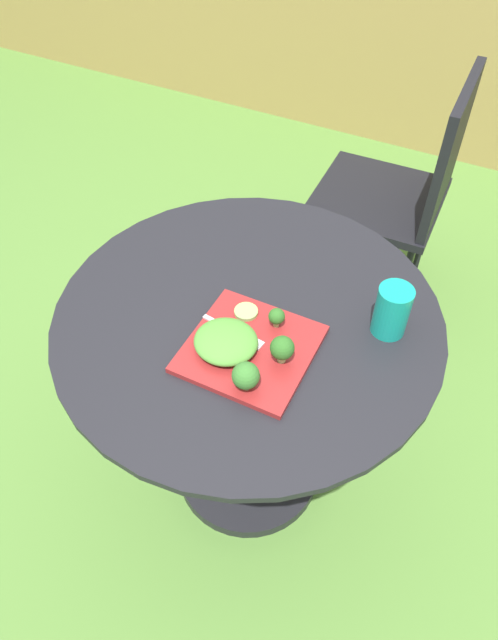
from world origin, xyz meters
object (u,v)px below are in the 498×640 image
object	(u,v)px
patio_chair	(407,183)
salad_plate	(250,349)
drinking_glass	(391,313)
fork	(238,334)

from	to	relation	value
patio_chair	salad_plate	xyz separation A→B (m)	(-0.08, -1.06, 0.21)
salad_plate	drinking_glass	bearing A→B (deg)	38.01
salad_plate	drinking_glass	distance (m)	0.31
patio_chair	salad_plate	bearing A→B (deg)	-94.28
salad_plate	patio_chair	bearing A→B (deg)	85.72
patio_chair	drinking_glass	size ratio (longest dim) A/B	7.44
patio_chair	salad_plate	distance (m)	1.09
salad_plate	drinking_glass	size ratio (longest dim) A/B	2.15
drinking_glass	salad_plate	bearing A→B (deg)	-141.99
salad_plate	fork	size ratio (longest dim) A/B	1.68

